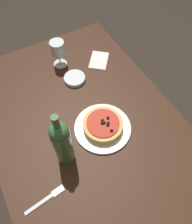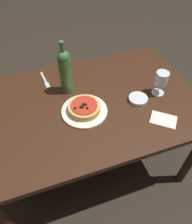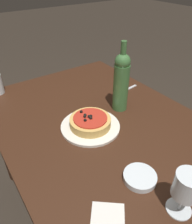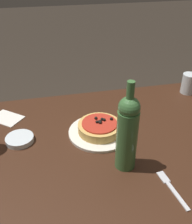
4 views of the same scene
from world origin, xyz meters
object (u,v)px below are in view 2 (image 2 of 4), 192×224
object	(u,v)px
dinner_plate	(84,111)
wine_glass	(161,79)
pizza	(84,108)
wine_bottle	(65,71)
fork	(45,81)
side_bowl	(138,99)
dining_table	(90,112)

from	to	relation	value
dinner_plate	wine_glass	bearing A→B (deg)	-179.97
pizza	wine_bottle	size ratio (longest dim) A/B	0.54
fork	wine_glass	bearing A→B (deg)	55.33
side_bowl	wine_bottle	bearing A→B (deg)	-30.82
dining_table	wine_glass	distance (m)	0.48
dinner_plate	wine_glass	world-z (taller)	wine_glass
dinner_plate	wine_glass	distance (m)	0.50
wine_bottle	fork	xyz separation A→B (m)	(0.12, -0.14, -0.15)
pizza	fork	distance (m)	0.39
pizza	fork	size ratio (longest dim) A/B	1.06
wine_glass	fork	world-z (taller)	wine_glass
pizza	side_bowl	xyz separation A→B (m)	(-0.34, 0.02, -0.02)
wine_bottle	pizza	bearing A→B (deg)	102.63
dining_table	wine_bottle	size ratio (longest dim) A/B	3.90
fork	dining_table	bearing A→B (deg)	30.12
side_bowl	dinner_plate	bearing A→B (deg)	-3.19
fork	side_bowl	bearing A→B (deg)	47.30
dining_table	wine_glass	world-z (taller)	wine_glass
pizza	wine_bottle	world-z (taller)	wine_bottle
pizza	side_bowl	distance (m)	0.34
dining_table	fork	xyz separation A→B (m)	(0.22, -0.29, 0.09)
dinner_plate	pizza	distance (m)	0.03
dinner_plate	wine_bottle	size ratio (longest dim) A/B	0.78
dinner_plate	fork	distance (m)	0.39
wine_bottle	fork	distance (m)	0.24
pizza	wine_glass	bearing A→B (deg)	-179.95
side_bowl	fork	xyz separation A→B (m)	(0.51, -0.37, -0.01)
dinner_plate	side_bowl	xyz separation A→B (m)	(-0.34, 0.02, 0.01)
wine_glass	fork	bearing A→B (deg)	-28.23
wine_bottle	side_bowl	world-z (taller)	wine_bottle
dining_table	dinner_plate	xyz separation A→B (m)	(0.05, 0.06, 0.09)
wine_glass	wine_bottle	bearing A→B (deg)	-21.53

